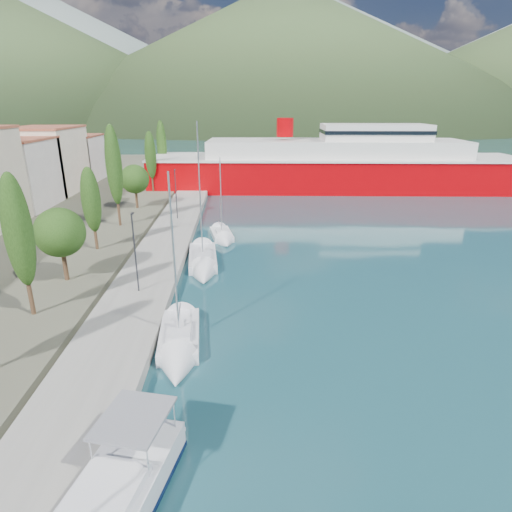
{
  "coord_description": "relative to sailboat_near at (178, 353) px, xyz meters",
  "views": [
    {
      "loc": [
        -1.18,
        -16.32,
        14.29
      ],
      "look_at": [
        0.0,
        14.0,
        3.5
      ],
      "focal_mm": 30.0,
      "sensor_mm": 36.0,
      "label": 1
    }
  ],
  "objects": [
    {
      "name": "tree_row",
      "position": [
        -10.47,
        25.58,
        5.52
      ],
      "size": [
        3.94,
        63.98,
        11.58
      ],
      "color": "#47301E",
      "rests_on": "land_strip"
    },
    {
      "name": "quay",
      "position": [
        -4.04,
        20.12,
        0.08
      ],
      "size": [
        5.0,
        88.0,
        0.8
      ],
      "primitive_type": "cube",
      "color": "gray",
      "rests_on": "ground"
    },
    {
      "name": "sailboat_mid",
      "position": [
        0.37,
        14.23,
        0.02
      ],
      "size": [
        3.39,
        9.89,
        13.96
      ],
      "color": "silver",
      "rests_on": "ground"
    },
    {
      "name": "sailboat_far",
      "position": [
        1.96,
        22.97,
        -0.04
      ],
      "size": [
        3.28,
        6.93,
        9.79
      ],
      "color": "silver",
      "rests_on": "ground"
    },
    {
      "name": "sailboat_near",
      "position": [
        0.0,
        0.0,
        0.0
      ],
      "size": [
        3.12,
        8.38,
        11.79
      ],
      "color": "silver",
      "rests_on": "ground"
    },
    {
      "name": "hills_far",
      "position": [
        143.54,
        612.85,
        77.07
      ],
      "size": [
        1480.0,
        900.0,
        180.0
      ],
      "color": "slate",
      "rests_on": "ground"
    },
    {
      "name": "ground",
      "position": [
        4.96,
        114.12,
        -0.32
      ],
      "size": [
        1400.0,
        1400.0,
        0.0
      ],
      "primitive_type": "plane",
      "color": "#1D4B54"
    },
    {
      "name": "lamp_posts",
      "position": [
        -4.04,
        7.73,
        3.77
      ],
      "size": [
        0.15,
        45.96,
        6.06
      ],
      "color": "#2D2D33",
      "rests_on": "quay"
    },
    {
      "name": "hills_near",
      "position": [
        103.0,
        366.62,
        48.86
      ],
      "size": [
        1010.0,
        520.0,
        115.0
      ],
      "color": "#3A502A",
      "rests_on": "ground"
    },
    {
      "name": "ferry",
      "position": [
        20.83,
        53.5,
        3.57
      ],
      "size": [
        64.93,
        17.39,
        12.76
      ],
      "color": "#A90005",
      "rests_on": "ground"
    }
  ]
}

